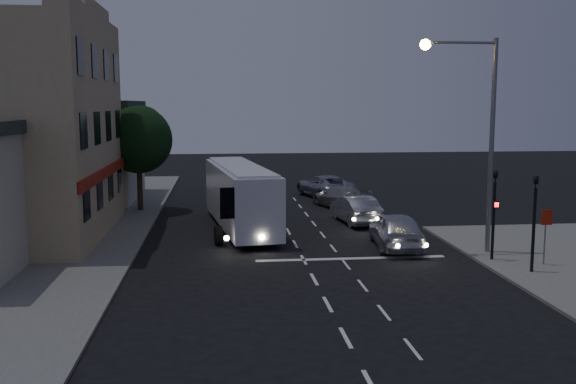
{
  "coord_description": "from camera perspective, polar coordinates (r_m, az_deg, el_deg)",
  "views": [
    {
      "loc": [
        -3.38,
        -23.75,
        6.42
      ],
      "look_at": [
        -0.15,
        6.75,
        2.2
      ],
      "focal_mm": 40.0,
      "sensor_mm": 36.0,
      "label": 1
    }
  ],
  "objects": [
    {
      "name": "car_suv",
      "position": [
        29.18,
        9.58,
        -3.35
      ],
      "size": [
        2.29,
        4.92,
        1.63
      ],
      "primitive_type": "imported",
      "rotation": [
        0.0,
        0.0,
        3.06
      ],
      "color": "#AFB1BD",
      "rests_on": "ground"
    },
    {
      "name": "ground",
      "position": [
        24.84,
        2.0,
        -7.15
      ],
      "size": [
        120.0,
        120.0,
        0.0
      ],
      "primitive_type": "plane",
      "color": "black"
    },
    {
      "name": "low_building_north",
      "position": [
        45.01,
        -19.06,
        3.55
      ],
      "size": [
        9.4,
        9.4,
        6.5
      ],
      "color": "#BBB7A0",
      "rests_on": "sidewalk_far"
    },
    {
      "name": "car_sedan_a",
      "position": [
        34.96,
        6.04,
        -1.54
      ],
      "size": [
        2.09,
        4.71,
        1.5
      ],
      "primitive_type": "imported",
      "rotation": [
        0.0,
        0.0,
        3.25
      ],
      "color": "#ABABB0",
      "rests_on": "ground"
    },
    {
      "name": "streetlight",
      "position": [
        28.09,
        16.5,
        6.11
      ],
      "size": [
        3.32,
        0.44,
        9.0
      ],
      "color": "slate",
      "rests_on": "sidewalk_near"
    },
    {
      "name": "road_markings",
      "position": [
        28.2,
        3.66,
        -5.33
      ],
      "size": [
        8.0,
        30.55,
        0.01
      ],
      "color": "silver",
      "rests_on": "ground"
    },
    {
      "name": "traffic_signal_side",
      "position": [
        25.71,
        21.07,
        -1.64
      ],
      "size": [
        0.18,
        0.15,
        4.1
      ],
      "color": "black",
      "rests_on": "sidewalk_near"
    },
    {
      "name": "sidewalk_far",
      "position": [
        33.78,
        -22.51,
        -3.62
      ],
      "size": [
        12.0,
        50.0,
        0.12
      ],
      "primitive_type": "cube",
      "color": "slate",
      "rests_on": "ground"
    },
    {
      "name": "traffic_signal_main",
      "position": [
        27.17,
        17.87,
        -1.01
      ],
      "size": [
        0.25,
        0.35,
        4.1
      ],
      "color": "black",
      "rests_on": "sidewalk_near"
    },
    {
      "name": "street_tree",
      "position": [
        39.12,
        -13.17,
        4.81
      ],
      "size": [
        4.0,
        4.0,
        6.2
      ],
      "color": "black",
      "rests_on": "sidewalk_far"
    },
    {
      "name": "tour_bus",
      "position": [
        33.03,
        -4.28,
        -0.23
      ],
      "size": [
        3.67,
        11.06,
        3.33
      ],
      "rotation": [
        0.0,
        0.0,
        0.13
      ],
      "color": "silver",
      "rests_on": "ground"
    },
    {
      "name": "car_sedan_c",
      "position": [
        44.55,
        3.29,
        0.53
      ],
      "size": [
        3.95,
        5.99,
        1.53
      ],
      "primitive_type": "imported",
      "rotation": [
        0.0,
        0.0,
        3.42
      ],
      "color": "#8D8EA0",
      "rests_on": "ground"
    },
    {
      "name": "car_sedan_b",
      "position": [
        39.93,
        4.65,
        -0.44
      ],
      "size": [
        3.36,
        5.14,
        1.38
      ],
      "primitive_type": "imported",
      "rotation": [
        0.0,
        0.0,
        3.47
      ],
      "color": "#969696",
      "rests_on": "ground"
    },
    {
      "name": "regulatory_sign",
      "position": [
        27.15,
        21.95,
        -2.98
      ],
      "size": [
        0.45,
        0.12,
        2.2
      ],
      "color": "slate",
      "rests_on": "sidewalk_near"
    }
  ]
}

